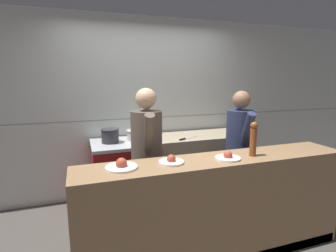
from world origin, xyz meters
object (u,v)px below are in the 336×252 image
object	(u,v)px
pepper_mill	(253,138)
stock_pot	(110,135)
sauce_pot	(136,135)
plated_dish_main	(122,166)
chefs_knife	(187,138)
chef_head_cook	(147,156)
plated_dish_appetiser	(171,161)
plated_dish_dessert	(228,157)
chef_sous	(239,149)
oven_range	(125,174)

from	to	relation	value
pepper_mill	stock_pot	bearing A→B (deg)	131.12
sauce_pot	plated_dish_main	bearing A→B (deg)	-107.12
chefs_knife	chef_head_cook	size ratio (longest dim) A/B	0.21
sauce_pot	plated_dish_appetiser	distance (m)	1.33
plated_dish_dessert	chef_head_cook	distance (m)	0.88
sauce_pot	chef_sous	bearing A→B (deg)	-34.46
sauce_pot	chef_sous	world-z (taller)	chef_sous
oven_range	plated_dish_dessert	bearing A→B (deg)	-61.51
chefs_knife	plated_dish_dessert	xyz separation A→B (m)	(-0.10, -1.20, 0.10)
pepper_mill	chef_head_cook	size ratio (longest dim) A/B	0.20
plated_dish_main	plated_dish_appetiser	size ratio (longest dim) A/B	1.20
sauce_pot	plated_dish_appetiser	xyz separation A→B (m)	(0.03, -1.32, 0.04)
sauce_pot	chefs_knife	size ratio (longest dim) A/B	0.75
plated_dish_main	plated_dish_dessert	bearing A→B (deg)	-4.17
chef_sous	plated_dish_dessert	bearing A→B (deg)	-119.30
stock_pot	pepper_mill	bearing A→B (deg)	-48.88
plated_dish_main	plated_dish_appetiser	world-z (taller)	plated_dish_main
stock_pot	chef_sous	xyz separation A→B (m)	(1.46, -0.75, -0.11)
sauce_pot	plated_dish_dessert	size ratio (longest dim) A/B	1.09
plated_dish_appetiser	chef_head_cook	world-z (taller)	chef_head_cook
chefs_knife	chef_head_cook	xyz separation A→B (m)	(-0.71, -0.57, -0.01)
oven_range	chef_sous	xyz separation A→B (m)	(1.29, -0.74, 0.43)
stock_pot	plated_dish_appetiser	xyz separation A→B (m)	(0.38, -1.31, 0.02)
oven_range	pepper_mill	world-z (taller)	pepper_mill
sauce_pot	plated_dish_dessert	xyz separation A→B (m)	(0.57, -1.39, 0.04)
sauce_pot	oven_range	bearing A→B (deg)	-173.39
chefs_knife	plated_dish_appetiser	xyz separation A→B (m)	(-0.63, -1.13, 0.10)
chef_sous	oven_range	bearing A→B (deg)	161.94
plated_dish_dessert	chef_sous	distance (m)	0.84
pepper_mill	chef_head_cook	bearing A→B (deg)	145.52
oven_range	chef_sous	bearing A→B (deg)	-30.00
chef_sous	plated_dish_main	bearing A→B (deg)	-148.08
plated_dish_appetiser	chef_sous	xyz separation A→B (m)	(1.08, 0.56, -0.13)
oven_range	stock_pot	world-z (taller)	stock_pot
oven_range	chefs_knife	bearing A→B (deg)	-11.60
stock_pot	chef_head_cook	distance (m)	0.81
stock_pot	sauce_pot	size ratio (longest dim) A/B	0.93
chef_head_cook	plated_dish_appetiser	bearing A→B (deg)	-73.82
sauce_pot	plated_dish_dessert	world-z (taller)	plated_dish_dessert
chef_sous	stock_pot	bearing A→B (deg)	164.62
chefs_knife	plated_dish_appetiser	size ratio (longest dim) A/B	1.50
plated_dish_appetiser	pepper_mill	distance (m)	0.83
plated_dish_main	pepper_mill	size ratio (longest dim) A/B	0.81
oven_range	pepper_mill	distance (m)	1.85
chef_head_cook	sauce_pot	bearing A→B (deg)	94.51
pepper_mill	plated_dish_appetiser	bearing A→B (deg)	176.31
chef_head_cook	chefs_knife	bearing A→B (deg)	46.72
stock_pot	plated_dish_appetiser	world-z (taller)	stock_pot
plated_dish_appetiser	chef_head_cook	bearing A→B (deg)	98.12
chefs_knife	plated_dish_dessert	size ratio (longest dim) A/B	1.46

